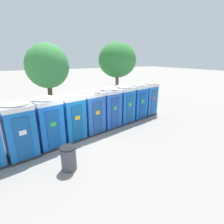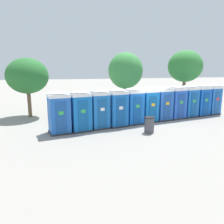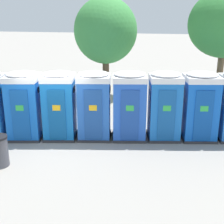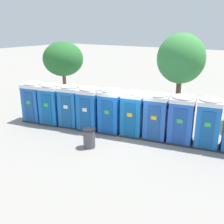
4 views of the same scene
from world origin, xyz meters
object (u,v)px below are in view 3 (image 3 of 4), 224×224
at_px(portapotty_5, 59,105).
at_px(portapotty_9, 200,106).
at_px(portapotty_8, 164,105).
at_px(portapotty_7, 129,105).
at_px(street_tree_2, 106,31).
at_px(portapotty_6, 94,105).
at_px(portapotty_4, 24,105).

xyz_separation_m(portapotty_5, portapotty_9, (5.08, 1.02, -0.00)).
distance_m(portapotty_8, portapotty_9, 1.30).
bearing_deg(portapotty_7, street_tree_2, 111.37).
relative_size(portapotty_6, portapotty_8, 1.00).
height_order(portapotty_8, street_tree_2, street_tree_2).
relative_size(portapotty_7, portapotty_9, 1.00).
height_order(portapotty_4, portapotty_5, same).
bearing_deg(portapotty_9, portapotty_7, -168.87).
bearing_deg(portapotty_8, portapotty_6, -168.69).
height_order(portapotty_5, portapotty_7, same).
xyz_separation_m(portapotty_5, portapotty_8, (3.81, 0.78, -0.00)).
height_order(portapotty_6, portapotty_9, same).
bearing_deg(portapotty_5, portapotty_8, 11.61).
distance_m(portapotty_4, portapotty_8, 5.18).
distance_m(portapotty_4, street_tree_2, 7.28).
bearing_deg(portapotty_8, portapotty_5, -168.39).
bearing_deg(street_tree_2, portapotty_7, -68.63).
bearing_deg(portapotty_5, portapotty_6, 12.20).
bearing_deg(portapotty_8, portapotty_7, -168.24).
height_order(portapotty_8, portapotty_9, same).
bearing_deg(portapotty_4, portapotty_9, 11.72).
height_order(portapotty_5, portapotty_9, same).
bearing_deg(portapotty_7, portapotty_6, -169.14).
height_order(portapotty_6, street_tree_2, street_tree_2).
bearing_deg(street_tree_2, portapotty_5, -91.95).
distance_m(portapotty_5, portapotty_8, 3.89).
bearing_deg(street_tree_2, portapotty_4, -102.39).
height_order(portapotty_6, portapotty_7, same).
distance_m(portapotty_7, street_tree_2, 6.77).
bearing_deg(portapotty_6, portapotty_9, 11.04).
bearing_deg(portapotty_9, street_tree_2, 131.85).
height_order(portapotty_4, portapotty_9, same).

